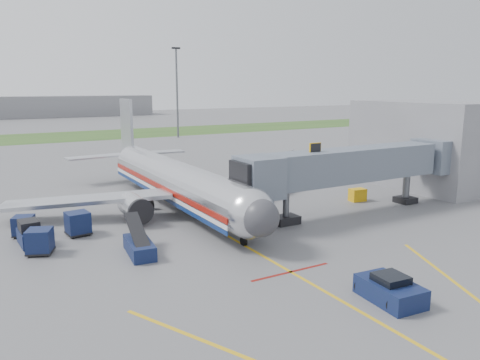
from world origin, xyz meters
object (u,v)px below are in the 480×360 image
airliner (176,181)px  baggage_tug (30,234)px  ramp_worker (38,233)px  pushback_tug (390,290)px  belt_loader (139,246)px

airliner → baggage_tug: 15.00m
baggage_tug → ramp_worker: (0.59, 0.05, 0.00)m
pushback_tug → belt_loader: 17.18m
pushback_tug → baggage_tug: (-16.28, 20.08, 0.22)m
airliner → ramp_worker: (-13.34, -5.21, -1.79)m
baggage_tug → belt_loader: 8.83m
baggage_tug → ramp_worker: 0.59m
airliner → baggage_tug: airliner is taller
airliner → ramp_worker: airliner is taller
pushback_tug → belt_loader: (-9.76, 14.14, -0.04)m
pushback_tug → baggage_tug: 25.85m
baggage_tug → ramp_worker: baggage_tug is taller
belt_loader → ramp_worker: bearing=134.7°
airliner → pushback_tug: size_ratio=9.29×
airliner → ramp_worker: 14.43m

